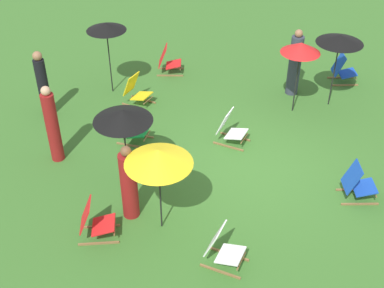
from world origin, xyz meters
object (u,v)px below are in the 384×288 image
at_px(deckchair_5, 357,184).
at_px(umbrella_4, 340,39).
at_px(deckchair_4, 95,221).
at_px(deckchair_6, 343,70).
at_px(person_0, 129,184).
at_px(deckchair_2, 230,129).
at_px(person_1, 295,64).
at_px(umbrella_0, 123,116).
at_px(person_2, 43,85).
at_px(umbrella_1, 301,48).
at_px(umbrella_3, 158,157).
at_px(person_3, 52,126).
at_px(deckchair_7, 223,248).
at_px(deckchair_0, 136,91).
at_px(umbrella_2, 106,27).
at_px(deckchair_1, 132,128).
at_px(deckchair_3, 168,61).

height_order(deckchair_5, umbrella_4, umbrella_4).
relative_size(deckchair_4, deckchair_6, 1.02).
bearing_deg(deckchair_5, person_0, 95.32).
xyz_separation_m(deckchair_2, person_1, (2.58, -1.36, 0.49)).
bearing_deg(umbrella_0, deckchair_2, -46.77).
relative_size(deckchair_2, person_2, 0.49).
distance_m(umbrella_0, person_2, 3.59).
distance_m(umbrella_1, umbrella_3, 5.23).
relative_size(deckchair_5, deckchair_6, 0.99).
height_order(deckchair_2, umbrella_4, umbrella_4).
relative_size(deckchair_4, umbrella_1, 0.45).
distance_m(person_2, person_3, 1.94).
bearing_deg(umbrella_3, deckchair_5, -67.75).
height_order(deckchair_7, umbrella_0, umbrella_0).
height_order(deckchair_4, umbrella_3, umbrella_3).
xyz_separation_m(deckchair_0, umbrella_2, (0.50, 0.83, 1.50)).
bearing_deg(deckchair_6, deckchair_0, 99.77).
xyz_separation_m(deckchair_4, deckchair_6, (6.91, -4.81, 0.00)).
distance_m(deckchair_5, person_1, 4.32).
distance_m(deckchair_4, person_2, 4.64).
distance_m(umbrella_4, person_3, 7.08).
bearing_deg(person_0, deckchair_1, -78.72).
xyz_separation_m(deckchair_4, umbrella_0, (1.65, -0.15, 1.29)).
xyz_separation_m(deckchair_3, umbrella_3, (-6.09, -1.24, 1.31)).
bearing_deg(person_2, person_0, 7.51).
xyz_separation_m(deckchair_5, umbrella_1, (3.15, 1.34, 1.39)).
distance_m(deckchair_2, person_0, 3.24).
xyz_separation_m(deckchair_5, deckchair_7, (-2.20, 2.44, 0.00)).
xyz_separation_m(deckchair_6, person_1, (-0.87, 1.36, 0.49)).
distance_m(deckchair_2, umbrella_0, 2.96).
distance_m(deckchair_6, person_3, 8.05).
xyz_separation_m(deckchair_4, umbrella_3, (0.48, -1.15, 1.31)).
bearing_deg(person_3, deckchair_5, 156.25).
xyz_separation_m(person_1, person_3, (-3.93, 5.09, 0.03)).
bearing_deg(deckchair_7, person_0, 78.39).
bearing_deg(deckchair_5, deckchair_1, 66.23).
distance_m(deckchair_5, umbrella_4, 3.94).
relative_size(deckchair_6, person_3, 0.45).
height_order(deckchair_5, deckchair_7, same).
relative_size(umbrella_2, person_3, 1.06).
bearing_deg(deckchair_6, umbrella_3, 138.01).
relative_size(deckchair_7, umbrella_2, 0.43).
xyz_separation_m(umbrella_1, person_0, (-4.45, 3.02, -0.99)).
bearing_deg(deckchair_4, umbrella_0, -20.35).
xyz_separation_m(deckchair_4, person_1, (6.05, -3.45, 0.49)).
distance_m(deckchair_6, umbrella_3, 7.52).
distance_m(umbrella_2, person_3, 3.29).
bearing_deg(deckchair_0, deckchair_3, 4.47).
distance_m(deckchair_5, umbrella_0, 4.89).
bearing_deg(deckchair_7, umbrella_4, -5.69).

